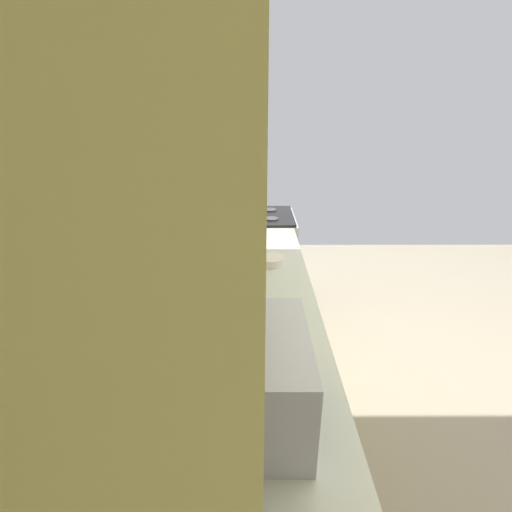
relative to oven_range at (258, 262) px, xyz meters
name	(u,v)px	position (x,y,z in m)	size (l,w,h in m)	color
ground_plane	(484,433)	(-1.49, -1.33, -0.46)	(6.29, 6.29, 0.00)	gray
wall_back	(174,200)	(-1.49, 0.38, 0.95)	(4.05, 0.12, 2.82)	beige
counter_run	(255,432)	(-1.88, 0.03, -0.01)	(3.14, 0.62, 0.89)	#EAD676
upper_cabinets	(206,89)	(-1.88, 0.17, 1.39)	(2.18, 0.30, 0.74)	#E3D874
oven_range	(258,262)	(0.00, 0.00, 0.00)	(0.63, 0.66, 1.07)	#B7BABF
microwave	(248,377)	(-2.21, 0.04, 0.58)	(0.45, 0.37, 0.30)	#B7BABF
bowl	(270,260)	(-1.02, -0.07, 0.46)	(0.17, 0.17, 0.05)	silver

